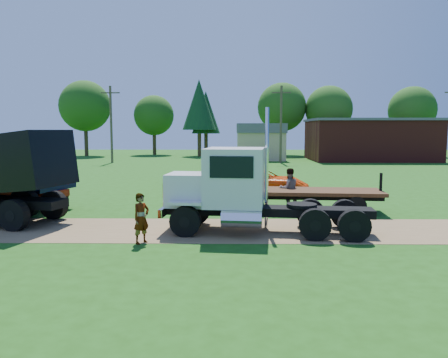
{
  "coord_description": "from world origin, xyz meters",
  "views": [
    {
      "loc": [
        0.04,
        -16.61,
        3.86
      ],
      "look_at": [
        -0.25,
        3.52,
        1.6
      ],
      "focal_mm": 35.0,
      "sensor_mm": 36.0,
      "label": 1
    }
  ],
  "objects_px": {
    "flatbed_trailer": "(303,195)",
    "spectator_a": "(141,218)",
    "white_semi_tractor": "(237,190)",
    "orange_pickup": "(263,182)"
  },
  "relations": [
    {
      "from": "flatbed_trailer",
      "to": "spectator_a",
      "type": "xyz_separation_m",
      "value": [
        -6.5,
        -5.99,
        0.06
      ]
    },
    {
      "from": "orange_pickup",
      "to": "flatbed_trailer",
      "type": "bearing_deg",
      "value": -157.87
    },
    {
      "from": "white_semi_tractor",
      "to": "orange_pickup",
      "type": "distance_m",
      "value": 9.86
    },
    {
      "from": "white_semi_tractor",
      "to": "flatbed_trailer",
      "type": "xyz_separation_m",
      "value": [
        3.2,
        4.17,
        -0.81
      ]
    },
    {
      "from": "white_semi_tractor",
      "to": "orange_pickup",
      "type": "bearing_deg",
      "value": 86.06
    },
    {
      "from": "flatbed_trailer",
      "to": "orange_pickup",
      "type": "bearing_deg",
      "value": 109.8
    },
    {
      "from": "orange_pickup",
      "to": "spectator_a",
      "type": "distance_m",
      "value": 12.54
    },
    {
      "from": "flatbed_trailer",
      "to": "spectator_a",
      "type": "distance_m",
      "value": 8.84
    },
    {
      "from": "white_semi_tractor",
      "to": "spectator_a",
      "type": "xyz_separation_m",
      "value": [
        -3.29,
        -1.82,
        -0.75
      ]
    },
    {
      "from": "flatbed_trailer",
      "to": "spectator_a",
      "type": "height_order",
      "value": "flatbed_trailer"
    }
  ]
}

